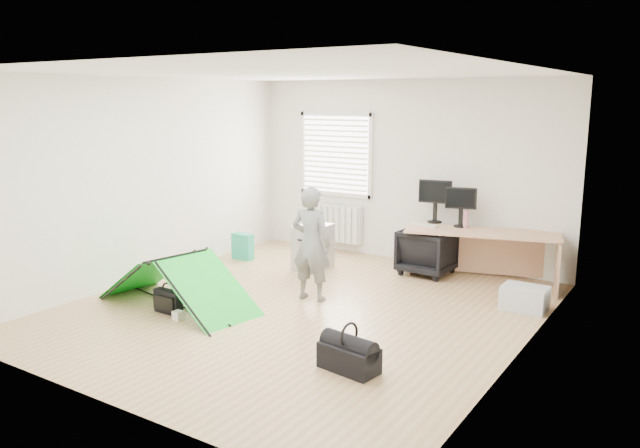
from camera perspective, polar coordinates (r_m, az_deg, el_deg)
The scene contains 18 objects.
ground at distance 7.37m, azimuth -1.70°, elevation -7.78°, with size 5.50×5.50×0.00m, color tan.
back_wall at distance 9.42m, azimuth 7.81°, elevation 4.78°, with size 5.00×0.02×2.70m, color silver.
window at distance 9.93m, azimuth 1.43°, elevation 6.38°, with size 1.20×0.06×1.20m, color silver.
radiator at distance 10.05m, azimuth 1.28°, elevation 0.11°, with size 1.00×0.12×0.60m, color silver.
desk at distance 8.67m, azimuth 14.51°, elevation -2.85°, with size 2.00×0.64×0.68m, color tan.
filing_cabinet at distance 8.99m, azimuth -0.65°, elevation -2.11°, with size 0.41×0.55×0.64m, color #A3A5A9.
monitor_left at distance 9.00m, azimuth 10.49°, elevation 1.54°, with size 0.47×0.10×0.45m, color black.
monitor_right at distance 8.77m, azimuth 12.76°, elevation 1.04°, with size 0.42×0.09×0.40m, color black.
keyboard at distance 8.80m, azimuth 9.51°, elevation -0.08°, with size 0.39×0.13×0.02m, color beige.
thermos at distance 8.73m, azimuth 13.20°, elevation 0.43°, with size 0.07×0.07×0.24m, color #BC6980.
office_chair at distance 8.85m, azimuth 9.81°, elevation -2.48°, with size 0.69×0.71×0.64m, color black.
person at distance 7.53m, azimuth -0.80°, elevation -1.81°, with size 0.51×0.33×1.40m, color slate.
kite at distance 7.56m, azimuth -12.93°, elevation -5.12°, with size 1.99×0.87×0.62m, color green, non-canonical shape.
storage_crate at distance 7.68m, azimuth 18.19°, elevation -6.46°, with size 0.51×0.35×0.28m, color #B9BCC2.
tote_bag at distance 9.61m, azimuth -7.08°, elevation -2.05°, with size 0.34×0.15×0.40m, color #209D73.
laptop_bag at distance 7.41m, azimuth -13.70°, elevation -6.91°, with size 0.36×0.11×0.27m, color black.
white_box at distance 7.20m, azimuth -12.85°, elevation -8.14°, with size 0.10×0.10×0.10m, color silver.
duffel_bag at distance 5.77m, azimuth 2.66°, elevation -12.13°, with size 0.55×0.28×0.24m, color black.
Camera 1 is at (3.96, -5.73, 2.43)m, focal length 35.00 mm.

